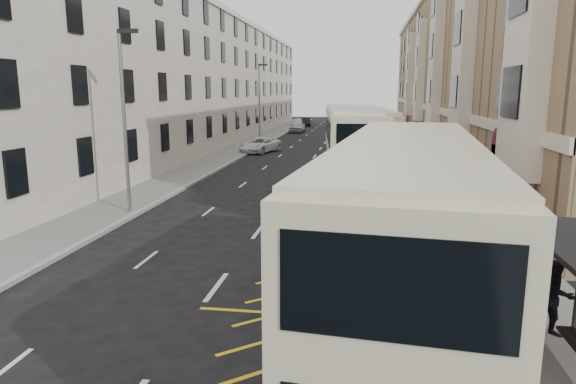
% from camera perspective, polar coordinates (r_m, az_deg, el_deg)
% --- Properties ---
extents(ground, '(200.00, 200.00, 0.00)m').
position_cam_1_polar(ground, '(11.77, -13.64, -17.37)').
color(ground, black).
rests_on(ground, ground).
extents(pavement_right, '(4.00, 120.00, 0.15)m').
position_cam_1_polar(pavement_right, '(40.10, 13.89, 3.04)').
color(pavement_right, slate).
rests_on(pavement_right, ground).
extents(pavement_left, '(3.00, 120.00, 0.15)m').
position_cam_1_polar(pavement_left, '(41.55, -7.93, 3.54)').
color(pavement_left, slate).
rests_on(pavement_left, ground).
extents(kerb_right, '(0.25, 120.00, 0.15)m').
position_cam_1_polar(kerb_right, '(39.96, 11.04, 3.13)').
color(kerb_right, gray).
rests_on(kerb_right, ground).
extents(kerb_left, '(0.25, 120.00, 0.15)m').
position_cam_1_polar(kerb_left, '(41.16, -5.92, 3.51)').
color(kerb_left, gray).
rests_on(kerb_left, ground).
extents(road_markings, '(10.00, 110.00, 0.01)m').
position_cam_1_polar(road_markings, '(54.96, 4.06, 5.41)').
color(road_markings, silver).
rests_on(road_markings, ground).
extents(terrace_right, '(10.75, 79.00, 15.25)m').
position_cam_1_polar(terrace_right, '(55.99, 19.96, 12.59)').
color(terrace_right, '#8E7252').
rests_on(terrace_right, ground).
extents(terrace_left, '(9.18, 79.00, 13.25)m').
position_cam_1_polar(terrace_left, '(57.75, -9.52, 12.04)').
color(terrace_left, beige).
rests_on(terrace_left, ground).
extents(guard_railing, '(0.06, 6.56, 1.01)m').
position_cam_1_polar(guard_railing, '(16.14, 15.81, -6.19)').
color(guard_railing, red).
rests_on(guard_railing, pavement_right).
extents(street_lamp_near, '(0.93, 0.18, 8.00)m').
position_cam_1_polar(street_lamp_near, '(23.94, -17.68, 8.48)').
color(street_lamp_near, slate).
rests_on(street_lamp_near, pavement_left).
extents(street_lamp_far, '(0.93, 0.18, 8.00)m').
position_cam_1_polar(street_lamp_far, '(52.58, -3.15, 10.21)').
color(street_lamp_far, slate).
rests_on(street_lamp_far, pavement_left).
extents(double_decker_front, '(3.83, 11.81, 4.63)m').
position_cam_1_polar(double_decker_front, '(10.92, 12.91, -6.20)').
color(double_decker_front, beige).
rests_on(double_decker_front, ground).
extents(double_decker_rear, '(3.75, 12.09, 4.75)m').
position_cam_1_polar(double_decker_rear, '(25.25, 7.47, 3.97)').
color(double_decker_rear, beige).
rests_on(double_decker_rear, ground).
extents(pedestrian_mid, '(0.92, 0.75, 1.77)m').
position_cam_1_polar(pedestrian_mid, '(12.99, 27.52, -10.55)').
color(pedestrian_mid, black).
rests_on(pedestrian_mid, pavement_right).
extents(pedestrian_far, '(1.02, 0.70, 1.61)m').
position_cam_1_polar(pedestrian_far, '(16.23, 18.26, -5.88)').
color(pedestrian_far, black).
rests_on(pedestrian_far, pavement_right).
extents(white_van, '(3.67, 5.36, 1.36)m').
position_cam_1_polar(white_van, '(46.86, -3.14, 5.24)').
color(white_van, white).
rests_on(white_van, ground).
extents(car_silver, '(1.87, 4.64, 1.58)m').
position_cam_1_polar(car_silver, '(69.42, 1.02, 7.30)').
color(car_silver, '#B3B6BB').
rests_on(car_silver, ground).
extents(car_dark, '(1.89, 4.16, 1.32)m').
position_cam_1_polar(car_dark, '(81.73, 1.99, 7.80)').
color(car_dark, black).
rests_on(car_dark, ground).
extents(car_red, '(3.30, 5.48, 1.49)m').
position_cam_1_polar(car_red, '(71.09, 8.19, 7.24)').
color(car_red, '#B01D16').
rests_on(car_red, ground).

